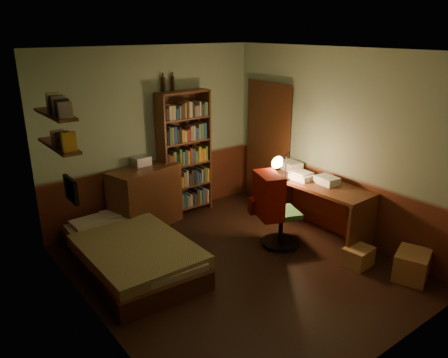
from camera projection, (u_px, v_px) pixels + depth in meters
floor at (236, 268)px, 5.44m from camera, size 3.50×4.00×0.02m
ceiling at (238, 50)px, 4.58m from camera, size 3.50×4.00×0.02m
wall_back at (153, 136)px, 6.52m from camera, size 3.50×0.02×2.60m
wall_left at (88, 204)px, 4.00m from camera, size 0.02×4.00×2.60m
wall_right at (336, 145)px, 6.02m from camera, size 0.02×4.00×2.60m
wall_front at (395, 229)px, 3.51m from camera, size 3.50×0.02×2.60m
doorway at (269, 147)px, 7.07m from camera, size 0.06×0.90×2.00m
door_trim at (267, 147)px, 7.05m from camera, size 0.02×0.98×2.08m
bed at (130, 243)px, 5.40m from camera, size 1.21×2.13×0.62m
dresser at (145, 197)px, 6.44m from camera, size 1.12×0.75×0.91m
mini_stereo at (141, 161)px, 6.38m from camera, size 0.27×0.22×0.13m
bookshelf at (185, 154)px, 6.77m from camera, size 0.85×0.30×1.94m
bottle_left at (163, 84)px, 6.35m from camera, size 0.06×0.06×0.21m
bottle_right at (173, 83)px, 6.44m from camera, size 0.07×0.07×0.21m
desk at (317, 210)px, 6.11m from camera, size 0.69×1.54×0.81m
paper_stack at (291, 166)px, 6.53m from camera, size 0.28×0.35×0.12m
desk_lamp at (286, 158)px, 6.00m from camera, size 0.23×0.23×0.63m
office_chair at (281, 214)px, 5.86m from camera, size 0.58×0.55×0.93m
red_jacket at (269, 162)px, 5.50m from camera, size 0.34×0.53×0.59m
wall_shelf_lower at (59, 146)px, 4.80m from camera, size 0.20×0.90×0.03m
wall_shelf_upper at (55, 114)px, 4.68m from camera, size 0.20×0.90×0.03m
framed_picture at (71, 190)px, 4.49m from camera, size 0.04×0.32×0.26m
cardboard_box_a at (412, 265)px, 5.17m from camera, size 0.54×0.49×0.33m
cardboard_box_b at (358, 257)px, 5.45m from camera, size 0.37×0.32×0.24m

